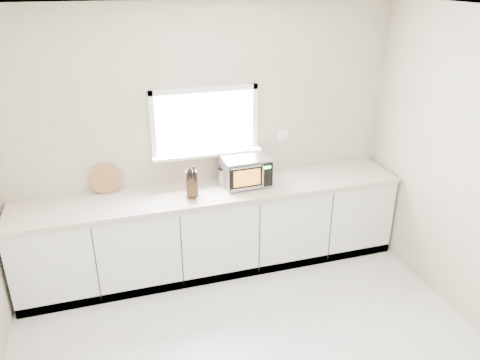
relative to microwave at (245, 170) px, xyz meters
name	(u,v)px	position (x,y,z in m)	size (l,w,h in m)	color
back_wall	(205,139)	(-0.35, 0.27, 0.28)	(4.00, 0.17, 2.70)	#BFB698
cabinets	(214,231)	(-0.35, -0.03, -0.64)	(3.92, 0.60, 0.88)	silver
countertop	(213,192)	(-0.35, -0.04, -0.18)	(3.92, 0.64, 0.04)	beige
microwave	(245,170)	(0.00, 0.00, 0.00)	(0.48, 0.40, 0.30)	black
knife_block	(192,183)	(-0.58, -0.11, -0.02)	(0.14, 0.24, 0.33)	#433018
cutting_board	(106,179)	(-1.37, 0.21, -0.01)	(0.30, 0.30, 0.02)	#9B5E3C
coffee_grinder	(224,175)	(-0.21, 0.07, -0.06)	(0.15, 0.15, 0.21)	#B1B3B9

